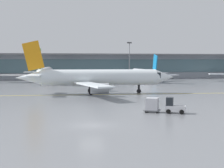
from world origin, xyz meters
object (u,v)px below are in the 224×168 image
baggage_tug (174,106)px  apron_light_mast_2 (129,59)px  gate_airplane_3 (144,73)px  taxiing_regional_jet (98,78)px  cargo_dolly_lead (152,104)px  gate_airplane_2 (45,73)px

baggage_tug → apron_light_mast_2: apron_light_mast_2 is taller
gate_airplane_3 → taxiing_regional_jet: 43.84m
baggage_tug → taxiing_regional_jet: bearing=128.8°
cargo_dolly_lead → apron_light_mast_2: bearing=104.6°
taxiing_regional_jet → cargo_dolly_lead: (3.74, -26.30, -2.27)m
gate_airplane_2 → apron_light_mast_2: bearing=-62.1°
gate_airplane_3 → taxiing_regional_jet: taxiing_regional_jet is taller
gate_airplane_2 → cargo_dolly_lead: size_ratio=12.18×
gate_airplane_2 → cargo_dolly_lead: gate_airplane_2 is taller
gate_airplane_3 → baggage_tug: (-14.66, -66.03, -1.78)m
gate_airplane_2 → taxiing_regional_jet: bearing=-158.6°
gate_airplane_2 → gate_airplane_3: size_ratio=1.17×
gate_airplane_3 → cargo_dolly_lead: gate_airplane_3 is taller
baggage_tug → cargo_dolly_lead: (-2.59, 1.25, 0.16)m
baggage_tug → apron_light_mast_2: 81.28m
cargo_dolly_lead → apron_light_mast_2: 80.50m
gate_airplane_2 → baggage_tug: size_ratio=10.69×
taxiing_regional_jet → baggage_tug: taxiing_regional_jet is taller
gate_airplane_3 → taxiing_regional_jet: bearing=148.3°
gate_airplane_2 → taxiing_regional_jet: 41.05m
taxiing_regional_jet → cargo_dolly_lead: bearing=-78.3°
taxiing_regional_jet → cargo_dolly_lead: 26.66m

